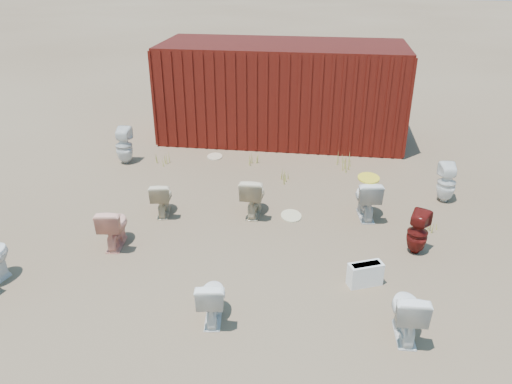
# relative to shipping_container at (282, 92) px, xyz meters

# --- Properties ---
(ground) EXTENTS (100.00, 100.00, 0.00)m
(ground) POSITION_rel_shipping_container_xyz_m (0.00, -5.20, -1.20)
(ground) COLOR brown
(ground) RESTS_ON ground
(shipping_container) EXTENTS (6.00, 2.40, 2.40)m
(shipping_container) POSITION_rel_shipping_container_xyz_m (0.00, 0.00, 0.00)
(shipping_container) COLOR #450E0B
(shipping_container) RESTS_ON ground
(toilet_front_pink) EXTENTS (0.48, 0.74, 0.71)m
(toilet_front_pink) POSITION_rel_shipping_container_xyz_m (-2.18, -5.81, -0.84)
(toilet_front_pink) COLOR #F1A18B
(toilet_front_pink) RESTS_ON ground
(toilet_front_c) EXTENTS (0.46, 0.70, 0.67)m
(toilet_front_c) POSITION_rel_shipping_container_xyz_m (-0.17, -7.40, -0.87)
(toilet_front_c) COLOR white
(toilet_front_c) RESTS_ON ground
(toilet_front_maroon) EXTENTS (0.44, 0.45, 0.73)m
(toilet_front_maroon) POSITION_rel_shipping_container_xyz_m (2.71, -5.33, -0.84)
(toilet_front_maroon) COLOR #5D1310
(toilet_front_maroon) RESTS_ON ground
(toilet_front_e) EXTENTS (0.44, 0.73, 0.73)m
(toilet_front_e) POSITION_rel_shipping_container_xyz_m (2.30, -7.35, -0.84)
(toilet_front_e) COLOR white
(toilet_front_e) RESTS_ON ground
(toilet_back_a) EXTENTS (0.41, 0.41, 0.84)m
(toilet_back_a) POSITION_rel_shipping_container_xyz_m (-3.37, -2.35, -0.78)
(toilet_back_a) COLOR white
(toilet_back_a) RESTS_ON ground
(toilet_back_beige_left) EXTENTS (0.48, 0.71, 0.66)m
(toilet_back_beige_left) POSITION_rel_shipping_container_xyz_m (-1.74, -4.63, -0.87)
(toilet_back_beige_left) COLOR beige
(toilet_back_beige_left) RESTS_ON ground
(toilet_back_beige_right) EXTENTS (0.43, 0.75, 0.76)m
(toilet_back_beige_right) POSITION_rel_shipping_container_xyz_m (-0.08, -4.40, -0.82)
(toilet_back_beige_right) COLOR beige
(toilet_back_beige_right) RESTS_ON ground
(toilet_back_yellowlid) EXTENTS (0.53, 0.80, 0.76)m
(toilet_back_yellowlid) POSITION_rel_shipping_container_xyz_m (1.97, -4.20, -0.82)
(toilet_back_yellowlid) COLOR silver
(toilet_back_yellowlid) RESTS_ON ground
(toilet_back_e) EXTENTS (0.38, 0.39, 0.78)m
(toilet_back_e) POSITION_rel_shipping_container_xyz_m (3.53, -3.33, -0.81)
(toilet_back_e) COLOR white
(toilet_back_e) RESTS_ON ground
(yellow_lid) EXTENTS (0.39, 0.48, 0.02)m
(yellow_lid) POSITION_rel_shipping_container_xyz_m (1.97, -4.20, -0.42)
(yellow_lid) COLOR yellow
(yellow_lid) RESTS_ON toilet_back_yellowlid
(loose_tank) EXTENTS (0.54, 0.38, 0.35)m
(loose_tank) POSITION_rel_shipping_container_xyz_m (1.86, -6.33, -1.02)
(loose_tank) COLOR white
(loose_tank) RESTS_ON ground
(loose_lid_near) EXTENTS (0.47, 0.56, 0.02)m
(loose_lid_near) POSITION_rel_shipping_container_xyz_m (0.63, -4.40, -1.19)
(loose_lid_near) COLOR beige
(loose_lid_near) RESTS_ON ground
(loose_lid_far) EXTENTS (0.44, 0.52, 0.02)m
(loose_lid_far) POSITION_rel_shipping_container_xyz_m (-1.42, -1.70, -1.19)
(loose_lid_far) COLOR beige
(loose_lid_far) RESTS_ON ground
(weed_clump_a) EXTENTS (0.36, 0.36, 0.28)m
(weed_clump_a) POSITION_rel_shipping_container_xyz_m (-2.52, -2.35, -1.06)
(weed_clump_a) COLOR #9F963F
(weed_clump_a) RESTS_ON ground
(weed_clump_b) EXTENTS (0.32, 0.32, 0.25)m
(weed_clump_b) POSITION_rel_shipping_container_xyz_m (0.31, -2.90, -1.07)
(weed_clump_b) COLOR #9F963F
(weed_clump_b) RESTS_ON ground
(weed_clump_c) EXTENTS (0.36, 0.36, 0.29)m
(weed_clump_c) POSITION_rel_shipping_container_xyz_m (1.75, -2.10, -1.06)
(weed_clump_c) COLOR #9F963F
(weed_clump_c) RESTS_ON ground
(weed_clump_d) EXTENTS (0.30, 0.30, 0.25)m
(weed_clump_d) POSITION_rel_shipping_container_xyz_m (-0.43, -2.05, -1.07)
(weed_clump_d) COLOR #9F963F
(weed_clump_d) RESTS_ON ground
(weed_clump_e) EXTENTS (0.34, 0.34, 0.26)m
(weed_clump_e) POSITION_rel_shipping_container_xyz_m (1.58, -1.70, -1.07)
(weed_clump_e) COLOR #9F963F
(weed_clump_e) RESTS_ON ground
(weed_clump_f) EXTENTS (0.28, 0.28, 0.22)m
(weed_clump_f) POSITION_rel_shipping_container_xyz_m (3.06, -4.57, -1.09)
(weed_clump_f) COLOR #9F963F
(weed_clump_f) RESTS_ON ground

